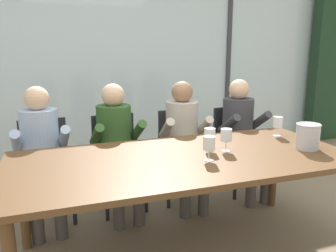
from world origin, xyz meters
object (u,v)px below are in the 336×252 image
(wine_glass_by_left_taster, at_px, (278,123))
(chair_near_curtain, at_px, (46,161))
(person_pale_blue_shirt, at_px, (41,147))
(ice_bucket_primary, at_px, (308,136))
(chair_right_of_center, at_px, (235,141))
(chair_left_of_center, at_px, (117,153))
(chair_center, at_px, (180,147))
(person_beige_jumper, at_px, (184,135))
(person_olive_shirt, at_px, (117,141))
(wine_glass_by_right_taster, at_px, (210,136))
(wine_glass_center_pour, at_px, (226,135))
(person_charcoal_jacket, at_px, (242,130))
(wine_glass_near_bucket, at_px, (209,144))
(dining_table, at_px, (184,165))

(wine_glass_by_left_taster, bearing_deg, chair_near_curtain, 160.25)
(person_pale_blue_shirt, height_order, ice_bucket_primary, person_pale_blue_shirt)
(chair_near_curtain, height_order, ice_bucket_primary, ice_bucket_primary)
(chair_right_of_center, height_order, wine_glass_by_left_taster, wine_glass_by_left_taster)
(chair_left_of_center, relative_size, chair_right_of_center, 1.00)
(chair_center, xyz_separation_m, person_pale_blue_shirt, (-1.34, -0.17, 0.17))
(chair_near_curtain, relative_size, person_beige_jumper, 0.74)
(chair_center, distance_m, person_beige_jumper, 0.24)
(chair_left_of_center, bearing_deg, person_olive_shirt, -104.95)
(person_pale_blue_shirt, bearing_deg, chair_center, 3.05)
(chair_center, xyz_separation_m, person_beige_jumper, (-0.03, -0.17, 0.17))
(wine_glass_by_left_taster, height_order, wine_glass_by_right_taster, same)
(person_pale_blue_shirt, xyz_separation_m, wine_glass_by_right_taster, (1.22, -0.75, 0.18))
(person_olive_shirt, height_order, ice_bucket_primary, person_olive_shirt)
(chair_right_of_center, height_order, wine_glass_center_pour, wine_glass_center_pour)
(person_charcoal_jacket, bearing_deg, wine_glass_near_bucket, -135.53)
(dining_table, relative_size, ice_bucket_primary, 12.34)
(chair_near_curtain, bearing_deg, wine_glass_near_bucket, -50.21)
(chair_left_of_center, bearing_deg, wine_glass_by_right_taster, -65.14)
(chair_center, relative_size, wine_glass_near_bucket, 5.16)
(person_pale_blue_shirt, height_order, wine_glass_by_left_taster, person_pale_blue_shirt)
(chair_center, bearing_deg, chair_near_curtain, -172.71)
(chair_right_of_center, relative_size, person_charcoal_jacket, 0.74)
(person_olive_shirt, bearing_deg, wine_glass_by_right_taster, -57.57)
(person_pale_blue_shirt, relative_size, wine_glass_center_pour, 7.00)
(chair_center, height_order, person_pale_blue_shirt, person_pale_blue_shirt)
(person_pale_blue_shirt, relative_size, wine_glass_near_bucket, 7.00)
(person_pale_blue_shirt, distance_m, wine_glass_center_pour, 1.57)
(person_charcoal_jacket, relative_size, wine_glass_near_bucket, 7.00)
(person_olive_shirt, height_order, person_beige_jumper, same)
(chair_left_of_center, height_order, person_beige_jumper, person_beige_jumper)
(chair_right_of_center, xyz_separation_m, wine_glass_by_left_taster, (-0.01, -0.72, 0.36))
(chair_near_curtain, distance_m, chair_right_of_center, 1.97)
(person_pale_blue_shirt, distance_m, person_olive_shirt, 0.65)
(wine_glass_center_pour, xyz_separation_m, wine_glass_by_right_taster, (-0.11, 0.05, -0.00))
(dining_table, xyz_separation_m, chair_right_of_center, (1.01, 1.00, -0.18))
(chair_right_of_center, xyz_separation_m, wine_glass_near_bucket, (-0.88, -1.14, 0.36))
(person_pale_blue_shirt, relative_size, person_olive_shirt, 1.00)
(wine_glass_center_pour, relative_size, wine_glass_by_right_taster, 1.00)
(dining_table, distance_m, person_olive_shirt, 0.89)
(dining_table, xyz_separation_m, chair_center, (0.36, 1.00, -0.18))
(wine_glass_center_pour, bearing_deg, ice_bucket_primary, -14.15)
(person_charcoal_jacket, relative_size, wine_glass_center_pour, 7.00)
(chair_near_curtain, height_order, wine_glass_by_left_taster, wine_glass_by_left_taster)
(wine_glass_center_pour, bearing_deg, person_pale_blue_shirt, 148.69)
(wine_glass_center_pour, bearing_deg, wine_glass_by_right_taster, 153.60)
(chair_left_of_center, xyz_separation_m, chair_center, (0.67, 0.01, 0.00))
(chair_near_curtain, relative_size, person_charcoal_jacket, 0.74)
(chair_center, distance_m, ice_bucket_primary, 1.33)
(dining_table, height_order, wine_glass_by_right_taster, wine_glass_by_right_taster)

